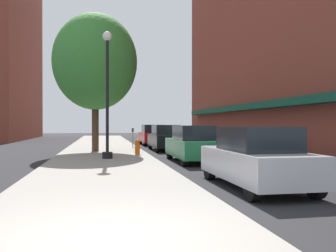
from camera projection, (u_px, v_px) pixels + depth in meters
The scene contains 11 objects.
ground_plane at pixel (165, 150), 23.43m from camera, with size 90.00×90.00×0.00m, color #232326.
sidewalk_slab at pixel (103, 149), 23.67m from camera, with size 4.80×50.00×0.12m, color gray.
building_far_background at pixel (1, 44), 39.28m from camera, with size 6.80×18.00×21.14m.
lamppost at pixel (107, 92), 16.55m from camera, with size 0.48×0.48×5.90m.
fire_hydrant at pixel (137, 147), 18.58m from camera, with size 0.33×0.26×0.79m.
parking_meter_near at pixel (133, 135), 24.81m from camera, with size 0.14×0.09×1.31m.
tree_near at pixel (95, 62), 20.97m from camera, with size 4.92×4.92×8.09m.
car_silver at pixel (256, 158), 9.62m from camera, with size 1.80×4.30×1.66m.
car_green at pixel (193, 144), 16.14m from camera, with size 1.80×4.30×1.66m.
car_black at pixel (166, 138), 23.11m from camera, with size 1.80×4.30×1.66m.
car_red at pixel (152, 135), 29.14m from camera, with size 1.80×4.30×1.66m.
Camera 1 is at (-0.09, -5.06, 1.74)m, focal length 38.16 mm.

